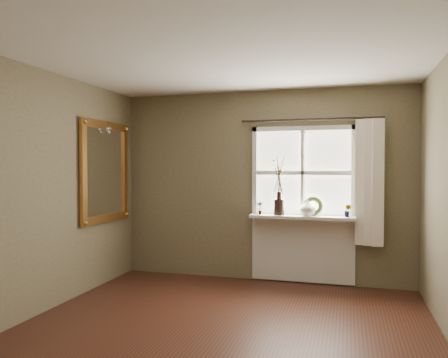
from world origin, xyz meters
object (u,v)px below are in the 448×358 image
at_px(dark_jug, 279,207).
at_px(cream_vase, 307,207).
at_px(wreath, 313,208).
at_px(gilt_mirror, 105,172).

xyz_separation_m(dark_jug, cream_vase, (0.37, 0.00, 0.00)).
xyz_separation_m(cream_vase, wreath, (0.07, 0.04, -0.01)).
xyz_separation_m(dark_jug, wreath, (0.44, 0.04, -0.01)).
bearing_deg(cream_vase, wreath, 30.06).
xyz_separation_m(cream_vase, gilt_mirror, (-2.59, -0.64, 0.47)).
relative_size(dark_jug, gilt_mirror, 0.16).
bearing_deg(gilt_mirror, cream_vase, 13.86).
distance_m(wreath, gilt_mirror, 2.78).
bearing_deg(cream_vase, gilt_mirror, -166.14).
bearing_deg(wreath, dark_jug, 179.51).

